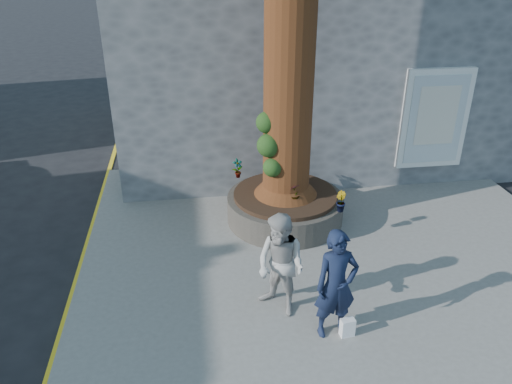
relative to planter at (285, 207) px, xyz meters
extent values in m
plane|color=black|center=(-0.80, -2.00, -0.41)|extent=(120.00, 120.00, 0.00)
cube|color=slate|center=(0.70, -1.00, -0.35)|extent=(9.00, 8.00, 0.12)
cube|color=yellow|center=(-3.85, -1.00, -0.41)|extent=(0.10, 30.00, 0.01)
cube|color=#55565A|center=(1.70, 5.20, 2.59)|extent=(10.00, 8.00, 6.00)
cube|color=white|center=(3.50, 1.14, 1.29)|extent=(1.50, 0.12, 2.20)
cube|color=silver|center=(3.50, 1.08, 1.29)|extent=(1.25, 0.04, 1.95)
cube|color=silver|center=(3.50, 1.06, 1.39)|extent=(0.90, 0.02, 1.30)
cylinder|color=black|center=(0.00, 0.00, -0.03)|extent=(2.30, 2.30, 0.52)
cylinder|color=black|center=(0.00, 0.00, 0.27)|extent=(2.04, 2.04, 0.08)
cone|color=#4B2212|center=(0.00, 0.00, 0.66)|extent=(1.24, 1.24, 0.70)
sphere|color=#1C3913|center=(-0.38, -0.20, 1.41)|extent=(0.44, 0.44, 0.44)
sphere|color=#1C3913|center=(-0.32, -0.30, 1.01)|extent=(0.36, 0.36, 0.36)
sphere|color=#1C3913|center=(-0.40, -0.08, 1.81)|extent=(0.40, 0.40, 0.40)
imported|color=#121B34|center=(0.05, -3.29, 0.54)|extent=(0.63, 0.44, 1.66)
imported|color=#ACA9A5|center=(-0.61, -2.70, 0.52)|extent=(0.98, 1.00, 1.62)
cube|color=white|center=(0.24, -3.38, -0.15)|extent=(0.21, 0.14, 0.28)
imported|color=gray|center=(-0.85, 0.85, 0.51)|extent=(0.26, 0.22, 0.41)
imported|color=gray|center=(0.85, -0.85, 0.50)|extent=(0.23, 0.24, 0.38)
imported|color=gray|center=(0.08, -0.42, 0.50)|extent=(0.29, 0.29, 0.38)
imported|color=gray|center=(0.51, 0.85, 0.46)|extent=(0.34, 0.36, 0.31)
camera|label=1|loc=(-1.81, -8.59, 4.73)|focal=35.00mm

